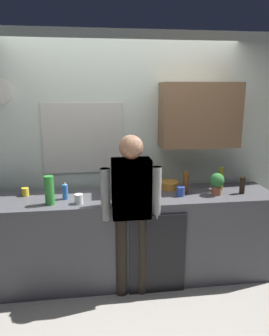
{
  "coord_description": "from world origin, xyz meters",
  "views": [
    {
      "loc": [
        -0.33,
        -2.77,
        1.99
      ],
      "look_at": [
        0.06,
        0.25,
        1.23
      ],
      "focal_mm": 33.67,
      "sensor_mm": 36.0,
      "label": 1
    }
  ],
  "objects_px": {
    "bottle_amber_beer": "(186,183)",
    "potted_plant": "(217,182)",
    "coffee_maker": "(143,176)",
    "cup_blue_mug": "(181,191)",
    "mixing_bowl": "(169,185)",
    "dish_soap": "(65,191)",
    "cup_yellow_cup": "(25,192)",
    "cup_white_mug": "(79,199)",
    "person_guest": "(131,204)",
    "bottle_olive_oil": "(221,178)",
    "storage_canister": "(131,194)",
    "bottle_clear_soda": "(49,190)",
    "person_at_sink": "(131,204)",
    "bottle_dark_sauce": "(242,185)"
  },
  "relations": [
    {
      "from": "bottle_amber_beer",
      "to": "person_at_sink",
      "type": "relative_size",
      "value": 0.14
    },
    {
      "from": "bottle_olive_oil",
      "to": "dish_soap",
      "type": "relative_size",
      "value": 1.39
    },
    {
      "from": "coffee_maker",
      "to": "mixing_bowl",
      "type": "relative_size",
      "value": 1.5
    },
    {
      "from": "dish_soap",
      "to": "storage_canister",
      "type": "xyz_separation_m",
      "value": [
        0.64,
        -0.19,
        0.01
      ]
    },
    {
      "from": "coffee_maker",
      "to": "bottle_olive_oil",
      "type": "bearing_deg",
      "value": -7.68
    },
    {
      "from": "bottle_olive_oil",
      "to": "cup_white_mug",
      "type": "xyz_separation_m",
      "value": [
        -1.52,
        -0.25,
        -0.08
      ]
    },
    {
      "from": "mixing_bowl",
      "to": "person_at_sink",
      "type": "height_order",
      "value": "person_at_sink"
    },
    {
      "from": "cup_white_mug",
      "to": "dish_soap",
      "type": "distance_m",
      "value": 0.21
    },
    {
      "from": "bottle_olive_oil",
      "to": "person_at_sink",
      "type": "height_order",
      "value": "person_at_sink"
    },
    {
      "from": "cup_white_mug",
      "to": "mixing_bowl",
      "type": "height_order",
      "value": "cup_white_mug"
    },
    {
      "from": "cup_blue_mug",
      "to": "storage_canister",
      "type": "distance_m",
      "value": 0.55
    },
    {
      "from": "cup_blue_mug",
      "to": "person_guest",
      "type": "relative_size",
      "value": 0.06
    },
    {
      "from": "storage_canister",
      "to": "coffee_maker",
      "type": "bearing_deg",
      "value": 66.13
    },
    {
      "from": "cup_white_mug",
      "to": "person_guest",
      "type": "xyz_separation_m",
      "value": [
        0.49,
        -0.13,
        -0.03
      ]
    },
    {
      "from": "dish_soap",
      "to": "person_guest",
      "type": "xyz_separation_m",
      "value": [
        0.63,
        -0.28,
        -0.06
      ]
    },
    {
      "from": "bottle_amber_beer",
      "to": "potted_plant",
      "type": "xyz_separation_m",
      "value": [
        0.31,
        -0.09,
        0.02
      ]
    },
    {
      "from": "mixing_bowl",
      "to": "storage_canister",
      "type": "xyz_separation_m",
      "value": [
        -0.47,
        -0.39,
        0.04
      ]
    },
    {
      "from": "bottle_dark_sauce",
      "to": "person_guest",
      "type": "distance_m",
      "value": 1.22
    },
    {
      "from": "coffee_maker",
      "to": "person_at_sink",
      "type": "relative_size",
      "value": 0.21
    },
    {
      "from": "potted_plant",
      "to": "person_guest",
      "type": "height_order",
      "value": "person_guest"
    },
    {
      "from": "coffee_maker",
      "to": "storage_canister",
      "type": "bearing_deg",
      "value": -113.87
    },
    {
      "from": "cup_white_mug",
      "to": "storage_canister",
      "type": "relative_size",
      "value": 0.56
    },
    {
      "from": "cup_yellow_cup",
      "to": "cup_white_mug",
      "type": "distance_m",
      "value": 0.63
    },
    {
      "from": "mixing_bowl",
      "to": "dish_soap",
      "type": "distance_m",
      "value": 1.13
    },
    {
      "from": "bottle_amber_beer",
      "to": "mixing_bowl",
      "type": "distance_m",
      "value": 0.23
    },
    {
      "from": "bottle_olive_oil",
      "to": "cup_blue_mug",
      "type": "bearing_deg",
      "value": -162.09
    },
    {
      "from": "potted_plant",
      "to": "person_guest",
      "type": "distance_m",
      "value": 0.95
    },
    {
      "from": "cup_white_mug",
      "to": "person_at_sink",
      "type": "xyz_separation_m",
      "value": [
        0.49,
        -0.13,
        -0.03
      ]
    },
    {
      "from": "mixing_bowl",
      "to": "cup_yellow_cup",
      "type": "bearing_deg",
      "value": -178.17
    },
    {
      "from": "bottle_amber_beer",
      "to": "storage_canister",
      "type": "distance_m",
      "value": 0.65
    },
    {
      "from": "coffee_maker",
      "to": "cup_blue_mug",
      "type": "xyz_separation_m",
      "value": [
        0.35,
        -0.27,
        -0.1
      ]
    },
    {
      "from": "dish_soap",
      "to": "cup_blue_mug",
      "type": "bearing_deg",
      "value": -2.95
    },
    {
      "from": "person_guest",
      "to": "mixing_bowl",
      "type": "bearing_deg",
      "value": -146.73
    },
    {
      "from": "bottle_olive_oil",
      "to": "potted_plant",
      "type": "relative_size",
      "value": 1.09
    },
    {
      "from": "storage_canister",
      "to": "person_guest",
      "type": "distance_m",
      "value": 0.11
    },
    {
      "from": "bottle_clear_soda",
      "to": "cup_white_mug",
      "type": "bearing_deg",
      "value": -3.92
    },
    {
      "from": "bottle_olive_oil",
      "to": "cup_white_mug",
      "type": "height_order",
      "value": "bottle_olive_oil"
    },
    {
      "from": "potted_plant",
      "to": "dish_soap",
      "type": "bearing_deg",
      "value": 177.57
    },
    {
      "from": "mixing_bowl",
      "to": "person_at_sink",
      "type": "distance_m",
      "value": 0.68
    },
    {
      "from": "bottle_dark_sauce",
      "to": "coffee_maker",
      "type": "bearing_deg",
      "value": 164.68
    },
    {
      "from": "coffee_maker",
      "to": "mixing_bowl",
      "type": "distance_m",
      "value": 0.31
    },
    {
      "from": "bottle_clear_soda",
      "to": "cup_blue_mug",
      "type": "relative_size",
      "value": 2.8
    },
    {
      "from": "bottle_olive_oil",
      "to": "dish_soap",
      "type": "distance_m",
      "value": 1.66
    },
    {
      "from": "dish_soap",
      "to": "cup_yellow_cup",
      "type": "bearing_deg",
      "value": 159.95
    },
    {
      "from": "bottle_dark_sauce",
      "to": "cup_blue_mug",
      "type": "distance_m",
      "value": 0.67
    },
    {
      "from": "cup_white_mug",
      "to": "person_guest",
      "type": "distance_m",
      "value": 0.51
    },
    {
      "from": "cup_blue_mug",
      "to": "mixing_bowl",
      "type": "height_order",
      "value": "cup_blue_mug"
    },
    {
      "from": "person_at_sink",
      "to": "bottle_olive_oil",
      "type": "bearing_deg",
      "value": 23.12
    },
    {
      "from": "coffee_maker",
      "to": "bottle_olive_oil",
      "type": "height_order",
      "value": "coffee_maker"
    },
    {
      "from": "coffee_maker",
      "to": "storage_canister",
      "type": "height_order",
      "value": "coffee_maker"
    }
  ]
}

